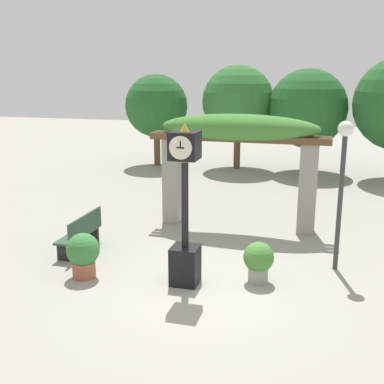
# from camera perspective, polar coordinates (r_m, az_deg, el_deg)

# --- Properties ---
(ground_plane) EXTENTS (60.00, 60.00, 0.00)m
(ground_plane) POSITION_cam_1_polar(r_m,az_deg,el_deg) (9.58, 1.08, -11.06)
(ground_plane) COLOR gray
(pedestal_clock) EXTENTS (0.53, 0.57, 3.17)m
(pedestal_clock) POSITION_cam_1_polar(r_m,az_deg,el_deg) (9.19, -0.84, -2.78)
(pedestal_clock) COLOR black
(pedestal_clock) RESTS_ON ground
(pergola) EXTENTS (4.66, 1.04, 3.02)m
(pergola) POSITION_cam_1_polar(r_m,az_deg,el_deg) (12.53, 5.53, 6.03)
(pergola) COLOR gray
(pergola) RESTS_ON ground
(potted_plant_near_left) EXTENTS (0.60, 0.60, 0.83)m
(potted_plant_near_left) POSITION_cam_1_polar(r_m,az_deg,el_deg) (9.65, 7.89, -8.01)
(potted_plant_near_left) COLOR gray
(potted_plant_near_left) RESTS_ON ground
(potted_plant_near_right) EXTENTS (0.67, 0.67, 0.93)m
(potted_plant_near_right) POSITION_cam_1_polar(r_m,az_deg,el_deg) (10.01, -12.78, -7.12)
(potted_plant_near_right) COLOR #9E563D
(potted_plant_near_right) RESTS_ON ground
(park_bench) EXTENTS (0.42, 1.54, 0.89)m
(park_bench) POSITION_cam_1_polar(r_m,az_deg,el_deg) (11.44, -13.03, -4.80)
(park_bench) COLOR #2D4C38
(park_bench) RESTS_ON ground
(lamp_post) EXTENTS (0.31, 0.31, 3.13)m
(lamp_post) POSITION_cam_1_polar(r_m,az_deg,el_deg) (10.15, 17.44, 2.94)
(lamp_post) COLOR #333338
(lamp_post) RESTS_ON ground
(tree_line) EXTENTS (12.88, 4.04, 4.65)m
(tree_line) POSITION_cam_1_polar(r_m,az_deg,el_deg) (19.94, 12.05, 10.05)
(tree_line) COLOR brown
(tree_line) RESTS_ON ground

